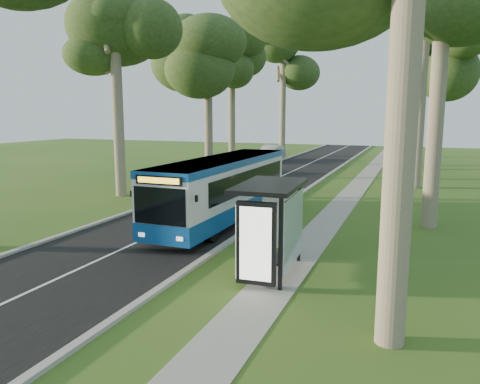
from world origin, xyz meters
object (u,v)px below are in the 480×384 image
object	(u,v)px
car_white	(221,164)
car_silver	(271,153)
bus	(223,189)
bus_shelter	(270,213)
bus_stop_sign	(266,200)
litter_bin	(272,219)

from	to	relation	value
car_white	car_silver	bearing A→B (deg)	66.70
bus	car_silver	size ratio (longest dim) A/B	2.27
bus	car_white	size ratio (longest dim) A/B	2.31
bus_shelter	car_silver	distance (m)	36.64
bus_stop_sign	bus	bearing A→B (deg)	151.94
bus_stop_sign	litter_bin	world-z (taller)	bus_stop_sign
car_white	bus	bearing A→B (deg)	-86.48
bus_stop_sign	litter_bin	xyz separation A→B (m)	(-0.09, 1.14, -1.07)
car_white	car_silver	world-z (taller)	car_white
bus_stop_sign	car_white	size ratio (longest dim) A/B	0.49
litter_bin	car_white	size ratio (longest dim) A/B	0.18
bus_stop_sign	bus_shelter	bearing A→B (deg)	-67.10
bus_shelter	litter_bin	xyz separation A→B (m)	(-1.79, 6.13, -1.63)
bus_stop_sign	car_white	bearing A→B (deg)	122.73
car_white	bus_stop_sign	bearing A→B (deg)	-81.41
bus_stop_sign	car_silver	size ratio (longest dim) A/B	0.48
bus_stop_sign	litter_bin	size ratio (longest dim) A/B	2.69
bus	litter_bin	size ratio (longest dim) A/B	12.71
bus_stop_sign	bus_shelter	distance (m)	5.30
litter_bin	bus_shelter	bearing A→B (deg)	-73.73
bus_shelter	car_silver	bearing A→B (deg)	104.13
bus	car_white	xyz separation A→B (m)	(-7.06, 16.16, -0.73)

